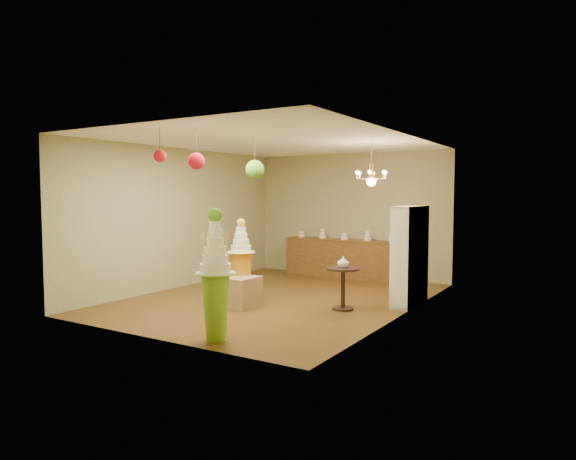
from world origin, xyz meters
The scene contains 17 objects.
floor centered at (0.00, 0.00, 0.00)m, with size 6.50×6.50×0.00m, color #4F3515.
ceiling centered at (0.00, 0.00, 3.00)m, with size 6.50×6.50×0.00m, color white.
wall_back centered at (0.00, 3.25, 1.50)m, with size 5.00×0.04×3.00m, color #979265.
wall_front centered at (0.00, -3.25, 1.50)m, with size 5.00×0.04×3.00m, color #979265.
wall_left centered at (-2.50, 0.00, 1.50)m, with size 0.04×6.50×3.00m, color #979265.
wall_right centered at (2.50, 0.00, 1.50)m, with size 0.04×6.50×3.00m, color #979265.
pedestal_green centered at (0.81, -2.85, 0.72)m, with size 0.59×0.59×1.83m.
pedestal_orange centered at (-0.32, -0.77, 0.62)m, with size 0.49×0.49×1.57m.
burlap_riser centered at (-0.18, -1.01, 0.27)m, with size 0.60×0.60×0.55m, color #9B7C54.
sideboard centered at (0.00, 2.97, 0.48)m, with size 3.04×0.54×1.16m.
shelving_unit centered at (2.34, 0.80, 0.90)m, with size 0.33×1.20×1.80m.
round_table centered at (1.48, -0.22, 0.48)m, with size 0.68×0.68×0.74m.
vase centered at (1.48, -0.22, 0.84)m, with size 0.19×0.19×0.20m, color white.
pom_red_left centered at (0.03, -2.34, 2.51)m, with size 0.25×0.25×0.61m.
pom_green_mid centered at (0.32, -1.22, 2.43)m, with size 0.31×0.31×0.73m.
pom_red_right centered at (-0.34, -2.72, 2.58)m, with size 0.19×0.19×0.51m.
chandelier centered at (1.56, 0.82, 2.30)m, with size 0.79×0.79×0.85m.
Camera 1 is at (5.29, -8.26, 2.01)m, focal length 32.00 mm.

